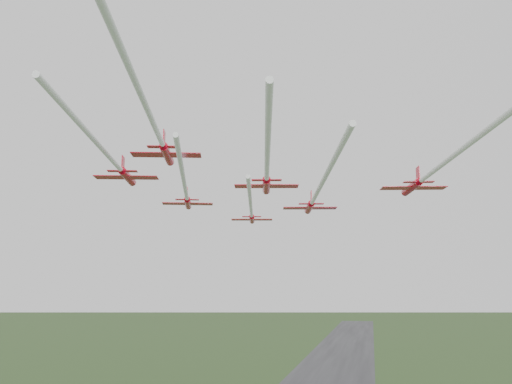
% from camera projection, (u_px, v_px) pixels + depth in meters
% --- Properties ---
extents(runway, '(38.00, 900.00, 0.04)m').
position_uv_depth(runway, '(335.00, 368.00, 274.93)').
color(runway, '#2D2D2F').
rests_on(runway, ground).
extents(jet_lead, '(12.39, 46.96, 2.39)m').
position_uv_depth(jet_lead, '(251.00, 211.00, 100.79)').
color(jet_lead, red).
extents(jet_row2_left, '(16.98, 47.82, 2.56)m').
position_uv_depth(jet_row2_left, '(186.00, 192.00, 86.83)').
color(jet_row2_left, red).
extents(jet_row2_right, '(13.53, 54.34, 2.67)m').
position_uv_depth(jet_row2_right, '(316.00, 195.00, 83.14)').
color(jet_row2_right, red).
extents(jet_row3_left, '(14.99, 46.53, 2.80)m').
position_uv_depth(jet_row3_left, '(115.00, 163.00, 75.98)').
color(jet_row3_left, red).
extents(jet_row3_mid, '(12.71, 47.89, 2.76)m').
position_uv_depth(jet_row3_mid, '(267.00, 171.00, 72.76)').
color(jet_row3_mid, red).
extents(jet_row3_right, '(14.05, 60.95, 2.90)m').
position_uv_depth(jet_row3_right, '(439.00, 166.00, 72.29)').
color(jet_row3_right, red).
extents(jet_row4_left, '(17.90, 58.37, 2.53)m').
position_uv_depth(jet_row4_left, '(151.00, 117.00, 54.78)').
color(jet_row4_left, red).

